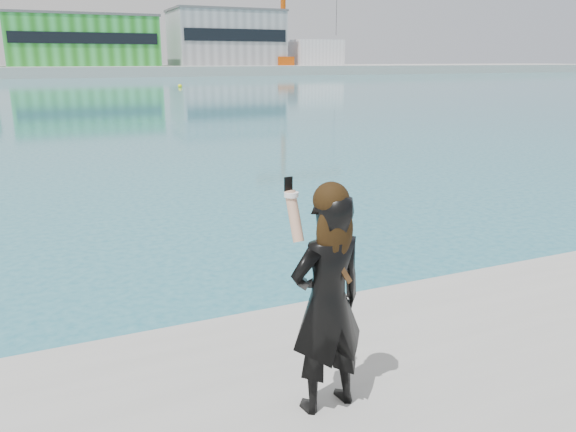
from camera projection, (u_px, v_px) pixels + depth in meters
name	position (u px, v px, depth m)	size (l,w,h in m)	color
ground	(358.00, 415.00, 5.43)	(500.00, 500.00, 0.00)	#1C6B82
far_quay	(45.00, 71.00, 119.66)	(320.00, 40.00, 2.00)	#9E9E99
warehouse_green	(83.00, 40.00, 119.32)	(30.60, 16.36, 10.50)	#248621
warehouse_grey_right	(226.00, 38.00, 131.52)	(25.50, 15.35, 12.50)	gray
ancillary_shed	(314.00, 53.00, 139.23)	(12.00, 10.00, 6.00)	silver
dock_crane	(288.00, 7.00, 129.57)	(23.00, 4.00, 24.00)	#DF520D
flagpole_right	(156.00, 44.00, 118.86)	(1.28, 0.16, 8.00)	silver
buoy_near	(180.00, 87.00, 69.51)	(0.50, 0.50, 0.50)	#FFFB0D
woman	(328.00, 297.00, 4.00)	(0.64, 0.46, 1.75)	black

